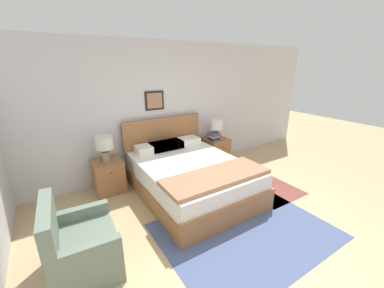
# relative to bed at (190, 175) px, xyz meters

# --- Properties ---
(ground_plane) EXTENTS (16.00, 16.00, 0.00)m
(ground_plane) POSITION_rel_bed_xyz_m (0.17, -1.57, -0.33)
(ground_plane) COLOR tan
(wall_back) EXTENTS (7.95, 0.09, 2.60)m
(wall_back) POSITION_rel_bed_xyz_m (0.17, 1.15, 0.97)
(wall_back) COLOR silver
(wall_back) RESTS_ON ground_plane
(area_rug_main) EXTENTS (2.26, 1.73, 0.01)m
(area_rug_main) POSITION_rel_bed_xyz_m (0.10, -1.28, -0.32)
(area_rug_main) COLOR #47567F
(area_rug_main) RESTS_ON ground_plane
(area_rug_bedside) EXTENTS (0.92, 1.42, 0.01)m
(area_rug_bedside) POSITION_rel_bed_xyz_m (1.29, -0.46, -0.32)
(area_rug_bedside) COLOR brown
(area_rug_bedside) RESTS_ON ground_plane
(bed) EXTENTS (1.66, 2.19, 1.16)m
(bed) POSITION_rel_bed_xyz_m (0.00, 0.00, 0.00)
(bed) COLOR #936038
(bed) RESTS_ON ground_plane
(armchair) EXTENTS (0.71, 0.83, 0.88)m
(armchair) POSITION_rel_bed_xyz_m (-1.88, -0.77, -0.03)
(armchair) COLOR slate
(armchair) RESTS_ON ground_plane
(nightstand_near_window) EXTENTS (0.49, 0.51, 0.58)m
(nightstand_near_window) POSITION_rel_bed_xyz_m (-1.19, 0.82, -0.04)
(nightstand_near_window) COLOR #936038
(nightstand_near_window) RESTS_ON ground_plane
(nightstand_by_door) EXTENTS (0.49, 0.51, 0.58)m
(nightstand_by_door) POSITION_rel_bed_xyz_m (1.20, 0.82, -0.04)
(nightstand_by_door) COLOR #936038
(nightstand_by_door) RESTS_ON ground_plane
(table_lamp_near_window) EXTENTS (0.29, 0.29, 0.43)m
(table_lamp_near_window) POSITION_rel_bed_xyz_m (-1.20, 0.82, 0.55)
(table_lamp_near_window) COLOR gray
(table_lamp_near_window) RESTS_ON nightstand_near_window
(table_lamp_by_door) EXTENTS (0.29, 0.29, 0.43)m
(table_lamp_by_door) POSITION_rel_bed_xyz_m (1.20, 0.82, 0.55)
(table_lamp_by_door) COLOR gray
(table_lamp_by_door) RESTS_ON nightstand_by_door
(book_thick_bottom) EXTENTS (0.18, 0.27, 0.03)m
(book_thick_bottom) POSITION_rel_bed_xyz_m (1.09, 0.77, 0.27)
(book_thick_bottom) COLOR #335693
(book_thick_bottom) RESTS_ON nightstand_by_door
(book_hardcover_middle) EXTENTS (0.23, 0.23, 0.04)m
(book_hardcover_middle) POSITION_rel_bed_xyz_m (1.09, 0.77, 0.30)
(book_hardcover_middle) COLOR #232328
(book_hardcover_middle) RESTS_ON book_thick_bottom
(book_novel_upper) EXTENTS (0.22, 0.23, 0.03)m
(book_novel_upper) POSITION_rel_bed_xyz_m (1.09, 0.77, 0.34)
(book_novel_upper) COLOR beige
(book_novel_upper) RESTS_ON book_hardcover_middle
(book_slim_near_top) EXTENTS (0.24, 0.27, 0.04)m
(book_slim_near_top) POSITION_rel_bed_xyz_m (1.09, 0.77, 0.37)
(book_slim_near_top) COLOR #B7332D
(book_slim_near_top) RESTS_ON book_novel_upper
(book_paperback_top) EXTENTS (0.22, 0.25, 0.02)m
(book_paperback_top) POSITION_rel_bed_xyz_m (1.09, 0.77, 0.40)
(book_paperback_top) COLOR #335693
(book_paperback_top) RESTS_ON book_slim_near_top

